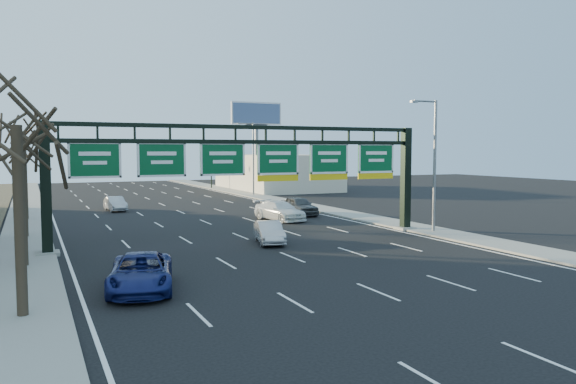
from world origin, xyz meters
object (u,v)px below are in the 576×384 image
car_blue_suv (141,273)px  car_silver_sedan (269,232)px  sign_gantry (253,167)px  car_white_wagon (280,211)px

car_blue_suv → car_silver_sedan: car_blue_suv is taller
sign_gantry → car_silver_sedan: 4.22m
car_white_wagon → car_blue_suv: bearing=-138.7°
car_silver_sedan → car_white_wagon: 11.22m
sign_gantry → car_silver_sedan: size_ratio=6.09×
sign_gantry → car_blue_suv: 13.68m
sign_gantry → car_silver_sedan: bearing=-70.0°
car_blue_suv → car_silver_sedan: bearing=55.6°
sign_gantry → car_silver_sedan: sign_gantry is taller
sign_gantry → car_blue_suv: (-8.67, -9.83, -3.90)m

